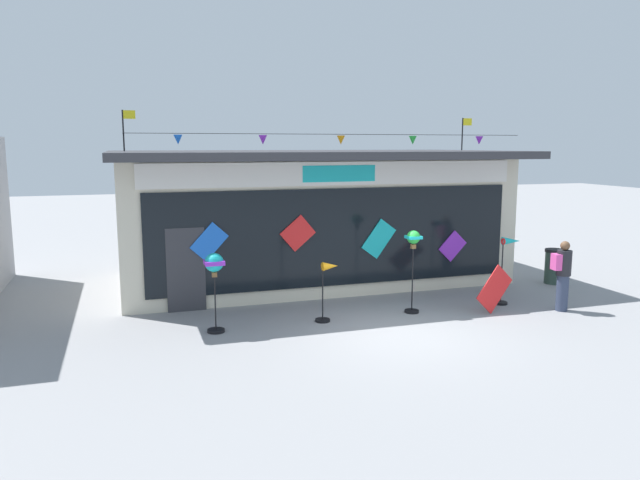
% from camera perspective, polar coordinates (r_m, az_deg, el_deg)
% --- Properties ---
extents(ground_plane, '(80.00, 80.00, 0.00)m').
position_cam_1_polar(ground_plane, '(12.96, 7.20, -8.64)').
color(ground_plane, gray).
extents(kite_shop_building, '(11.03, 6.20, 4.82)m').
position_cam_1_polar(kite_shop_building, '(17.61, -1.06, 2.44)').
color(kite_shop_building, beige).
rests_on(kite_shop_building, ground_plane).
extents(wind_spinner_far_left, '(0.40, 0.40, 1.70)m').
position_cam_1_polar(wind_spinner_far_left, '(12.69, -10.00, -2.80)').
color(wind_spinner_far_left, black).
rests_on(wind_spinner_far_left, ground_plane).
extents(wind_spinner_left, '(0.52, 0.33, 1.35)m').
position_cam_1_polar(wind_spinner_left, '(13.38, 0.71, -4.13)').
color(wind_spinner_left, black).
rests_on(wind_spinner_left, ground_plane).
extents(wind_spinner_center_left, '(0.34, 0.34, 1.96)m').
position_cam_1_polar(wind_spinner_center_left, '(14.11, 8.83, -0.92)').
color(wind_spinner_center_left, black).
rests_on(wind_spinner_center_left, ground_plane).
extents(wind_spinner_center_right, '(0.64, 0.34, 1.68)m').
position_cam_1_polar(wind_spinner_center_right, '(15.52, 17.38, -1.66)').
color(wind_spinner_center_right, black).
rests_on(wind_spinner_center_right, ground_plane).
extents(person_near_camera, '(0.47, 0.34, 1.68)m').
position_cam_1_polar(person_near_camera, '(15.34, 22.03, -3.03)').
color(person_near_camera, '#333D56').
rests_on(person_near_camera, ground_plane).
extents(trash_bin, '(0.52, 0.52, 0.99)m').
position_cam_1_polar(trash_bin, '(18.36, 21.28, -2.32)').
color(trash_bin, '#2D4238').
rests_on(trash_bin, ground_plane).
extents(display_kite_on_ground, '(1.12, 0.27, 1.12)m').
position_cam_1_polar(display_kite_on_ground, '(14.76, 16.22, -4.49)').
color(display_kite_on_ground, red).
rests_on(display_kite_on_ground, ground_plane).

